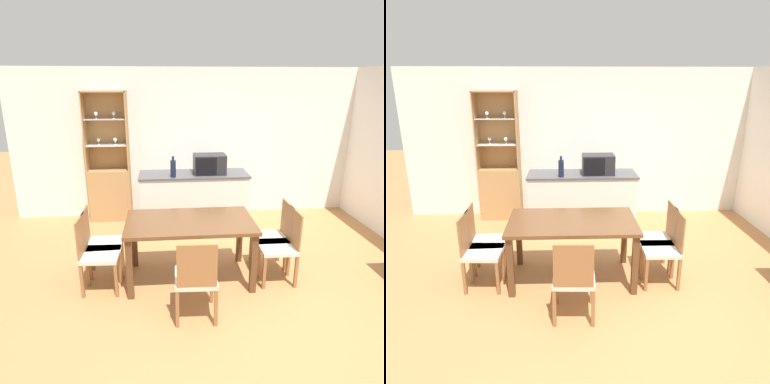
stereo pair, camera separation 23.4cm
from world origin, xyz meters
TOP-DOWN VIEW (x-y plane):
  - ground_plane at (0.00, 0.00)m, footprint 18.00×18.00m
  - wall_back at (0.00, 2.63)m, footprint 6.80×0.06m
  - kitchen_counter at (-0.34, 1.91)m, footprint 1.73×0.60m
  - display_cabinet at (-1.74, 2.43)m, footprint 0.70×0.36m
  - dining_table at (-0.53, 0.36)m, footprint 1.49×0.85m
  - dining_chair_side_left_near at (-1.60, 0.23)m, footprint 0.43×0.43m
  - dining_chair_head_near at (-0.53, -0.39)m, footprint 0.43×0.43m
  - dining_chair_side_right_far at (0.54, 0.49)m, footprint 0.42×0.42m
  - dining_chair_side_right_near at (0.54, 0.23)m, footprint 0.42×0.42m
  - dining_chair_side_left_far at (-1.60, 0.48)m, footprint 0.43×0.43m
  - microwave at (-0.09, 1.88)m, footprint 0.50×0.34m
  - wine_bottle at (-0.67, 1.71)m, footprint 0.08×0.08m

SIDE VIEW (x-z plane):
  - ground_plane at x=0.00m, z-range 0.00..0.00m
  - dining_chair_side_left_near at x=-1.60m, z-range 0.00..0.89m
  - dining_chair_head_near at x=-0.53m, z-range 0.00..0.89m
  - dining_chair_side_right_far at x=0.54m, z-range 0.00..0.89m
  - dining_chair_side_right_near at x=0.54m, z-range 0.00..0.89m
  - dining_chair_side_left_far at x=-1.60m, z-range 0.00..0.89m
  - kitchen_counter at x=-0.34m, z-range 0.00..0.92m
  - display_cabinet at x=-1.74m, z-range -0.46..1.71m
  - dining_table at x=-0.53m, z-range 0.28..1.04m
  - wine_bottle at x=-0.67m, z-range 0.90..1.22m
  - microwave at x=-0.09m, z-range 0.92..1.23m
  - wall_back at x=0.00m, z-range 0.00..2.55m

